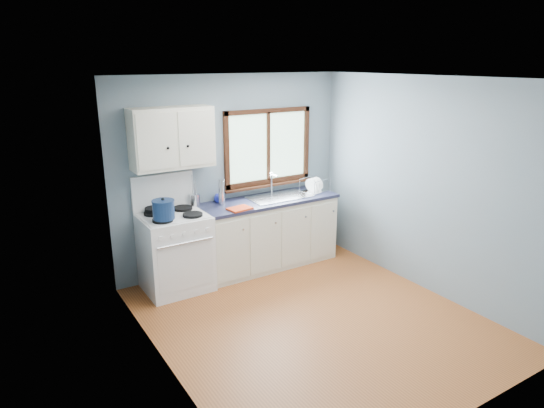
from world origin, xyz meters
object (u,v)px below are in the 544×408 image
base_cabinets (268,236)px  stockpot (163,209)px  dish_rack (315,188)px  utensil_crock (195,200)px  sink (279,201)px  skillet (155,209)px  gas_range (175,250)px  thermos (221,192)px

base_cabinets → stockpot: (-1.47, -0.19, 0.66)m
base_cabinets → dish_rack: size_ratio=4.31×
utensil_crock → sink: bearing=-10.1°
skillet → stockpot: (-0.01, -0.32, 0.09)m
dish_rack → skillet: bearing=161.6°
gas_range → stockpot: bearing=-134.9°
stockpot → thermos: (0.85, 0.29, 0.01)m
skillet → stockpot: 0.34m
sink → thermos: (-0.80, 0.10, 0.22)m
stockpot → thermos: 0.90m
base_cabinets → skillet: bearing=174.6°
skillet → utensil_crock: utensil_crock is taller
stockpot → dish_rack: stockpot is taller
sink → dish_rack: 0.58m
gas_range → utensil_crock: (0.37, 0.22, 0.51)m
skillet → thermos: size_ratio=1.09×
sink → skillet: (-1.65, 0.14, 0.12)m
stockpot → skillet: bearing=88.9°
utensil_crock → thermos: utensil_crock is taller
gas_range → base_cabinets: 1.31m
gas_range → stockpot: size_ratio=4.14×
gas_range → dish_rack: bearing=0.2°
skillet → utensil_crock: size_ratio=0.89×
gas_range → skillet: bearing=135.4°
skillet → dish_rack: (2.22, -0.15, -0.01)m
base_cabinets → thermos: 0.92m
stockpot → utensil_crock: 0.66m
gas_range → thermos: (0.69, 0.12, 0.59)m
utensil_crock → gas_range: bearing=-149.7°
thermos → base_cabinets: bearing=-9.2°
skillet → gas_range: bearing=-37.9°
utensil_crock → thermos: (0.32, -0.10, 0.08)m
gas_range → dish_rack: (2.06, 0.01, 0.48)m
thermos → dish_rack: 1.38m
skillet → stockpot: stockpot is taller
gas_range → base_cabinets: (1.31, 0.02, -0.08)m
sink → skillet: size_ratio=2.37×
base_cabinets → utensil_crock: 1.12m
sink → skillet: 1.66m
base_cabinets → skillet: size_ratio=5.22×
skillet → thermos: 0.85m
base_cabinets → thermos: size_ratio=5.70×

